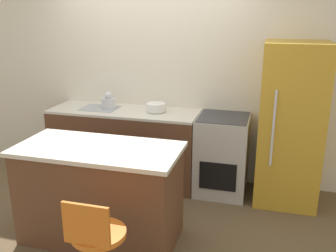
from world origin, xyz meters
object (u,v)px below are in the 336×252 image
(oven_range, at_px, (222,155))
(kettle, at_px, (109,102))
(stool_chair, at_px, (98,251))
(mixing_bowl, at_px, (156,107))
(refrigerator, at_px, (290,125))

(oven_range, relative_size, kettle, 4.53)
(stool_chair, xyz_separation_m, mixing_bowl, (-0.19, 2.07, 0.56))
(refrigerator, xyz_separation_m, stool_chair, (-1.37, -2.04, -0.48))
(oven_range, xyz_separation_m, refrigerator, (0.74, -0.01, 0.43))
(kettle, bearing_deg, mixing_bowl, 0.00)
(mixing_bowl, bearing_deg, kettle, -180.00)
(refrigerator, height_order, mixing_bowl, refrigerator)
(stool_chair, relative_size, kettle, 4.27)
(refrigerator, xyz_separation_m, kettle, (-2.18, 0.04, 0.12))
(refrigerator, bearing_deg, kettle, 179.00)
(refrigerator, relative_size, kettle, 8.70)
(refrigerator, height_order, stool_chair, refrigerator)
(refrigerator, distance_m, stool_chair, 2.50)
(stool_chair, bearing_deg, oven_range, 72.83)
(oven_range, xyz_separation_m, kettle, (-1.44, 0.02, 0.55))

